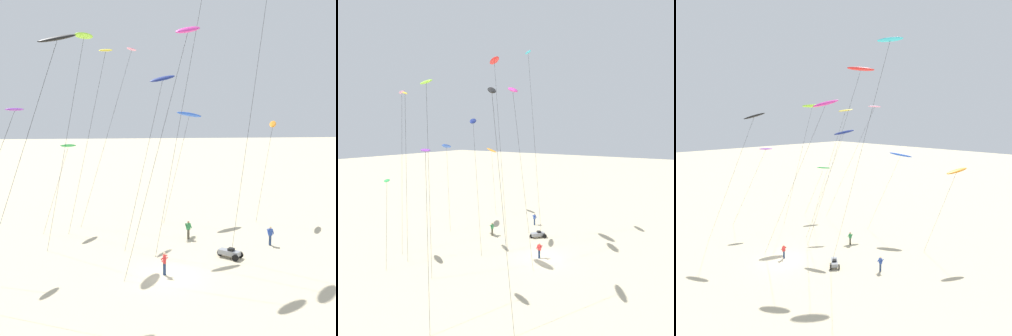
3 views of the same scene
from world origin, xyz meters
The scene contains 17 objects.
ground_plane centered at (0.00, 0.00, 0.00)m, with size 260.00×260.00×0.00m, color beige.
kite_yellow centered at (-5.00, 14.78, 16.90)m, with size 4.40×5.09×17.59m.
kite_pink centered at (-2.49, 18.63, 17.54)m, with size 5.95×6.91×18.05m.
kite_cyan centered at (8.90, 7.12, 22.96)m, with size 5.12×5.47×23.71m.
kite_magenta centered at (1.87, 5.02, 17.56)m, with size 6.37×6.99×18.27m.
kite_blue centered at (3.68, 17.29, 10.94)m, with size 4.65×4.49×11.48m.
kite_black centered at (-7.36, 1.06, 16.17)m, with size 5.95×6.32×16.87m.
kite_red centered at (3.64, 8.84, 21.46)m, with size 5.82×6.42×21.89m.
kite_orange centered at (12.44, 15.93, 9.93)m, with size 3.17×4.04×10.44m.
kite_green centered at (-8.65, 13.49, 8.01)m, with size 3.08×3.64×8.38m.
kite_purple centered at (-11.26, 4.57, 11.45)m, with size 4.40×5.15×11.78m.
kite_lime centered at (-6.48, 9.64, 17.69)m, with size 4.11×5.00×18.16m.
kite_navy centered at (0.24, 9.46, 14.15)m, with size 4.80×4.90×14.78m.
kite_flyer_nearest centered at (9.27, 6.13, 0.89)m, with size 0.57×0.54×1.67m.
kite_flyer_middle centered at (2.49, 8.45, 0.89)m, with size 0.60×0.57×1.67m.
kite_flyer_furthest centered at (-0.29, 0.34, 0.89)m, with size 0.52×0.55×1.67m.
beach_buggy centered at (5.12, 3.34, 0.43)m, with size 1.97×1.82×0.82m.
Camera 2 is at (-27.04, -13.56, 13.10)m, focal length 32.36 mm.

